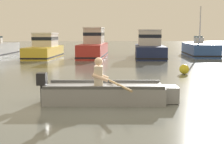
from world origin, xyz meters
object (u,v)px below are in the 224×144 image
(moored_boat_red, at_px, (94,46))
(mooring_buoy, at_px, (184,69))
(moored_boat_navy, at_px, (149,47))
(moored_boat_blue, at_px, (200,50))
(rowboat_with_person, at_px, (107,93))
(moored_boat_yellow, at_px, (45,48))

(moored_boat_red, bearing_deg, mooring_buoy, -67.47)
(moored_boat_red, relative_size, moored_boat_navy, 0.98)
(moored_boat_red, relative_size, mooring_buoy, 14.42)
(moored_boat_blue, xyz_separation_m, mooring_buoy, (-4.24, -10.70, -0.27))
(rowboat_with_person, relative_size, moored_boat_red, 0.59)
(rowboat_with_person, xyz_separation_m, moored_boat_blue, (7.85, 16.20, 0.23))
(moored_boat_red, height_order, moored_boat_blue, moored_boat_blue)
(rowboat_with_person, xyz_separation_m, moored_boat_red, (-0.52, 15.47, 0.58))
(moored_boat_yellow, distance_m, moored_boat_red, 3.65)
(rowboat_with_person, relative_size, moored_boat_blue, 0.65)
(rowboat_with_person, distance_m, moored_boat_blue, 18.00)
(moored_boat_red, xyz_separation_m, moored_boat_navy, (4.16, -0.42, -0.06))
(mooring_buoy, bearing_deg, moored_boat_navy, 89.85)
(rowboat_with_person, xyz_separation_m, moored_boat_yellow, (-4.15, 15.09, 0.43))
(rowboat_with_person, relative_size, moored_boat_yellow, 0.70)
(moored_boat_yellow, bearing_deg, mooring_buoy, -50.99)
(moored_boat_red, xyz_separation_m, mooring_buoy, (4.14, -9.97, -0.61))
(rowboat_with_person, distance_m, moored_boat_red, 15.49)
(moored_boat_navy, height_order, moored_boat_blue, moored_boat_blue)
(moored_boat_blue, bearing_deg, mooring_buoy, -111.61)
(moored_boat_yellow, bearing_deg, moored_boat_navy, -0.24)
(moored_boat_blue, bearing_deg, moored_boat_yellow, -174.72)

